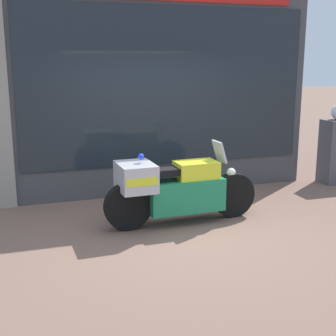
{
  "coord_description": "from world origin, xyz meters",
  "views": [
    {
      "loc": [
        -2.16,
        -5.94,
        2.35
      ],
      "look_at": [
        0.03,
        0.71,
        0.72
      ],
      "focal_mm": 50.0,
      "sensor_mm": 36.0,
      "label": 1
    }
  ],
  "objects": [
    {
      "name": "ground_plane",
      "position": [
        0.0,
        0.0,
        0.0
      ],
      "size": [
        60.0,
        60.0,
        0.0
      ],
      "primitive_type": "plane",
      "color": "#7A5B4C"
    },
    {
      "name": "shop_building",
      "position": [
        -0.4,
        2.0,
        1.85
      ],
      "size": [
        6.15,
        0.55,
        3.68
      ],
      "color": "#424247",
      "rests_on": "ground"
    },
    {
      "name": "window_display",
      "position": [
        0.35,
        2.03,
        0.47
      ],
      "size": [
        4.84,
        0.3,
        1.97
      ],
      "color": "slate",
      "rests_on": "ground"
    },
    {
      "name": "paramedic_motorcycle",
      "position": [
        -0.05,
        0.21,
        0.54
      ],
      "size": [
        2.33,
        0.65,
        1.19
      ],
      "rotation": [
        0.0,
        0.0,
        0.03
      ],
      "color": "black",
      "rests_on": "ground"
    }
  ]
}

